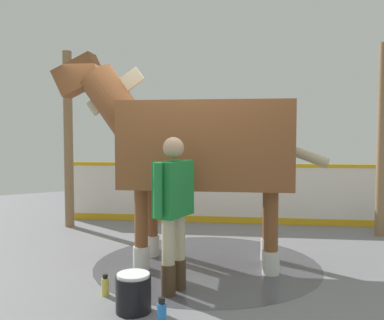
# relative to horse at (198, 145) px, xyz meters

# --- Properties ---
(ground_plane) EXTENTS (16.00, 16.00, 0.02)m
(ground_plane) POSITION_rel_horse_xyz_m (0.22, -0.16, -1.50)
(ground_plane) COLOR gray
(wet_patch) EXTENTS (2.80, 2.80, 0.00)m
(wet_patch) POSITION_rel_horse_xyz_m (0.07, 0.09, -1.49)
(wet_patch) COLOR #4C4C54
(wet_patch) RESTS_ON ground
(barrier_wall) EXTENTS (3.67, 4.61, 1.10)m
(barrier_wall) POSITION_rel_horse_xyz_m (-1.92, 1.67, -0.99)
(barrier_wall) COLOR white
(barrier_wall) RESTS_ON ground
(roof_post_near) EXTENTS (0.16, 0.16, 3.06)m
(roof_post_near) POSITION_rel_horse_xyz_m (-3.02, -0.79, 0.04)
(roof_post_near) COLOR olive
(roof_post_near) RESTS_ON ground
(roof_post_far) EXTENTS (0.16, 0.16, 3.06)m
(roof_post_far) POSITION_rel_horse_xyz_m (0.22, 3.31, 0.04)
(roof_post_far) COLOR olive
(roof_post_far) RESTS_ON ground
(horse) EXTENTS (2.36, 2.81, 2.65)m
(horse) POSITION_rel_horse_xyz_m (0.00, 0.00, 0.00)
(horse) COLOR brown
(horse) RESTS_ON ground
(handler) EXTENTS (0.42, 0.58, 1.60)m
(handler) POSITION_rel_horse_xyz_m (0.68, -0.71, -0.58)
(handler) COLOR #47331E
(handler) RESTS_ON ground
(wash_bucket) EXTENTS (0.33, 0.33, 0.36)m
(wash_bucket) POSITION_rel_horse_xyz_m (0.92, -1.26, -1.32)
(wash_bucket) COLOR black
(wash_bucket) RESTS_ON ground
(bottle_shampoo) EXTENTS (0.08, 0.08, 0.22)m
(bottle_shampoo) POSITION_rel_horse_xyz_m (0.41, -1.35, -1.40)
(bottle_shampoo) COLOR #D8CC4C
(bottle_shampoo) RESTS_ON ground
(bottle_spray) EXTENTS (0.08, 0.08, 0.27)m
(bottle_spray) POSITION_rel_horse_xyz_m (1.37, -1.20, -1.37)
(bottle_spray) COLOR blue
(bottle_spray) RESTS_ON ground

